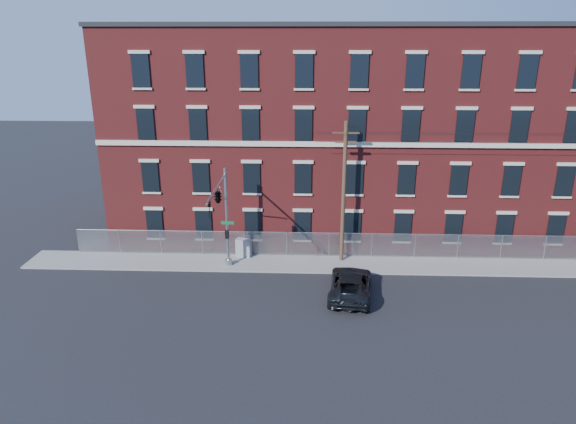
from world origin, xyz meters
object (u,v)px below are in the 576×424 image
Objects in this scene: utility_pole_near at (344,191)px; utility_cabinet at (244,248)px; pickup_truck at (350,284)px; traffic_signal_mast at (220,204)px.

utility_pole_near is 8.46m from utility_cabinet.
pickup_truck is (0.23, -5.05, -4.58)m from utility_pole_near.
pickup_truck is at bearing -87.36° from utility_pole_near.
utility_cabinet is (0.88, 3.82, -4.59)m from traffic_signal_mast.
utility_pole_near is at bearing 23.14° from traffic_signal_mast.
utility_pole_near is (8.00, 3.42, -0.05)m from traffic_signal_mast.
traffic_signal_mast is 1.29× the size of pickup_truck.
traffic_signal_mast is 9.59m from pickup_truck.
traffic_signal_mast is 8.70m from utility_pole_near.
traffic_signal_mast is at bearing -156.86° from utility_pole_near.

